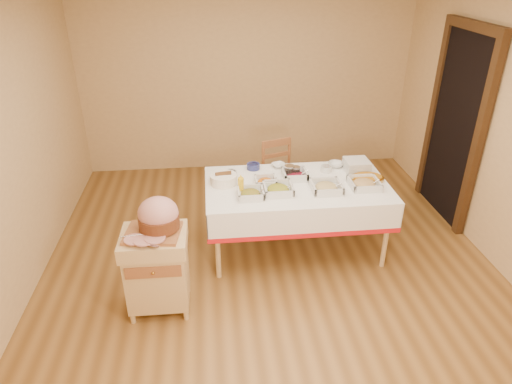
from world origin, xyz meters
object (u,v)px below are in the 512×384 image
(ham_on_board, at_px, (158,218))
(bread_basket, at_px, (224,179))
(preserve_jar_right, at_px, (296,172))
(plate_stack, at_px, (357,165))
(butcher_cart, at_px, (157,267))
(brass_platter, at_px, (367,178))
(mustard_bottle, at_px, (241,184))
(dining_table, at_px, (296,198))
(dining_chair, at_px, (281,178))
(preserve_jar_left, at_px, (289,172))

(ham_on_board, xyz_separation_m, bread_basket, (0.57, 0.84, -0.09))
(preserve_jar_right, xyz_separation_m, plate_stack, (0.67, 0.08, 0.01))
(butcher_cart, relative_size, ham_on_board, 1.63)
(butcher_cart, height_order, brass_platter, brass_platter)
(butcher_cart, xyz_separation_m, mustard_bottle, (0.78, 0.68, 0.41))
(ham_on_board, bearing_deg, dining_table, 30.04)
(dining_table, bearing_deg, bread_basket, 173.24)
(dining_chair, xyz_separation_m, bread_basket, (-0.70, -0.69, 0.35))
(mustard_bottle, height_order, bread_basket, mustard_bottle)
(butcher_cart, bearing_deg, preserve_jar_right, 34.89)
(dining_chair, height_order, preserve_jar_right, dining_chair)
(dining_table, distance_m, brass_platter, 0.74)
(dining_table, distance_m, dining_chair, 0.78)
(mustard_bottle, bearing_deg, preserve_jar_left, 27.10)
(dining_chair, height_order, brass_platter, dining_chair)
(dining_table, height_order, brass_platter, brass_platter)
(preserve_jar_left, bearing_deg, mustard_bottle, -152.90)
(preserve_jar_left, bearing_deg, dining_chair, 88.00)
(dining_table, height_order, dining_chair, dining_chair)
(ham_on_board, relative_size, plate_stack, 1.90)
(dining_table, bearing_deg, butcher_cart, -149.65)
(plate_stack, height_order, brass_platter, plate_stack)
(butcher_cart, height_order, dining_chair, dining_chair)
(dining_chair, distance_m, brass_platter, 1.12)
(brass_platter, bearing_deg, plate_stack, 99.27)
(dining_chair, xyz_separation_m, ham_on_board, (-1.27, -1.52, 0.44))
(preserve_jar_right, distance_m, bread_basket, 0.75)
(bread_basket, bearing_deg, preserve_jar_left, 6.30)
(mustard_bottle, bearing_deg, bread_basket, 129.79)
(bread_basket, distance_m, brass_platter, 1.45)
(preserve_jar_right, bearing_deg, plate_stack, 7.22)
(dining_chair, xyz_separation_m, preserve_jar_left, (-0.02, -0.61, 0.36))
(dining_table, bearing_deg, brass_platter, 0.73)
(butcher_cart, xyz_separation_m, preserve_jar_right, (1.36, 0.95, 0.38))
(ham_on_board, distance_m, preserve_jar_left, 1.54)
(dining_chair, height_order, mustard_bottle, mustard_bottle)
(dining_chair, height_order, bread_basket, dining_chair)
(butcher_cart, height_order, preserve_jar_left, preserve_jar_left)
(dining_chair, relative_size, bread_basket, 3.33)
(butcher_cart, xyz_separation_m, plate_stack, (2.03, 1.03, 0.39))
(ham_on_board, distance_m, plate_stack, 2.21)
(dining_chair, relative_size, mustard_bottle, 4.94)
(preserve_jar_right, xyz_separation_m, mustard_bottle, (-0.58, -0.26, 0.03))
(ham_on_board, height_order, preserve_jar_left, ham_on_board)
(dining_chair, relative_size, brass_platter, 2.55)
(dining_table, bearing_deg, dining_chair, 92.31)
(brass_platter, bearing_deg, preserve_jar_right, 167.88)
(ham_on_board, distance_m, brass_platter, 2.16)
(dining_table, relative_size, bread_basket, 6.78)
(ham_on_board, relative_size, mustard_bottle, 2.59)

